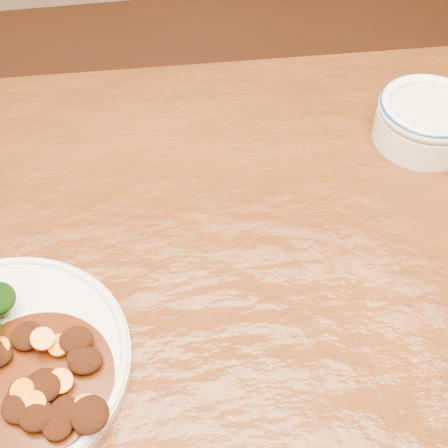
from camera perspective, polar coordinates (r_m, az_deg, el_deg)
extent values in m
cube|color=#5A2B0F|center=(0.67, 1.72, -9.52)|extent=(1.53, 0.96, 0.04)
cylinder|color=#6D9E52|center=(0.67, -19.58, -7.36)|extent=(0.01, 0.01, 0.02)
cylinder|color=#421D07|center=(0.63, -16.89, -13.53)|extent=(0.15, 0.15, 0.00)
ellipsoid|color=black|center=(0.61, -13.08, -11.76)|extent=(0.02, 0.02, 0.01)
ellipsoid|color=black|center=(0.58, -12.16, -16.65)|extent=(0.03, 0.04, 0.02)
ellipsoid|color=black|center=(0.61, -16.16, -14.00)|extent=(0.03, 0.04, 0.02)
ellipsoid|color=black|center=(0.60, -16.74, -15.49)|extent=(0.02, 0.02, 0.01)
ellipsoid|color=black|center=(0.64, -17.56, -9.70)|extent=(0.03, 0.03, 0.02)
ellipsoid|color=black|center=(0.63, -12.98, -10.56)|extent=(0.02, 0.02, 0.01)
ellipsoid|color=black|center=(0.61, -16.58, -13.91)|extent=(0.03, 0.03, 0.01)
ellipsoid|color=black|center=(0.59, -14.30, -16.22)|extent=(0.03, 0.03, 0.01)
ellipsoid|color=black|center=(0.59, -12.59, -16.45)|extent=(0.02, 0.02, 0.01)
ellipsoid|color=black|center=(0.62, -13.38, -10.24)|extent=(0.03, 0.03, 0.02)
ellipsoid|color=black|center=(0.61, -12.56, -12.10)|extent=(0.03, 0.03, 0.02)
ellipsoid|color=black|center=(0.61, -18.14, -15.46)|extent=(0.03, 0.04, 0.02)
ellipsoid|color=black|center=(0.59, -14.97, -17.42)|extent=(0.03, 0.03, 0.01)
ellipsoid|color=black|center=(0.61, -17.06, -14.71)|extent=(0.03, 0.03, 0.02)
ellipsoid|color=black|center=(0.60, -16.71, -16.50)|extent=(0.03, 0.03, 0.02)
ellipsoid|color=black|center=(0.62, -17.88, -14.07)|extent=(0.03, 0.02, 0.01)
cylinder|color=orange|center=(0.62, -16.27, -10.04)|extent=(0.03, 0.03, 0.01)
cylinder|color=orange|center=(0.61, -17.96, -14.29)|extent=(0.03, 0.03, 0.01)
cylinder|color=orange|center=(0.60, -17.00, -15.43)|extent=(0.03, 0.03, 0.01)
cylinder|color=orange|center=(0.63, -14.83, -10.66)|extent=(0.03, 0.03, 0.01)
cylinder|color=orange|center=(0.61, -14.69, -13.70)|extent=(0.03, 0.03, 0.01)
cylinder|color=orange|center=(0.59, -12.53, -16.01)|extent=(0.03, 0.03, 0.01)
cylinder|color=silver|center=(0.86, 17.88, 8.52)|extent=(0.13, 0.13, 0.04)
cylinder|color=beige|center=(0.84, 18.28, 9.82)|extent=(0.10, 0.10, 0.01)
torus|color=silver|center=(0.84, 18.35, 10.04)|extent=(0.13, 0.13, 0.02)
torus|color=navy|center=(0.84, 18.42, 10.27)|extent=(0.13, 0.13, 0.01)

